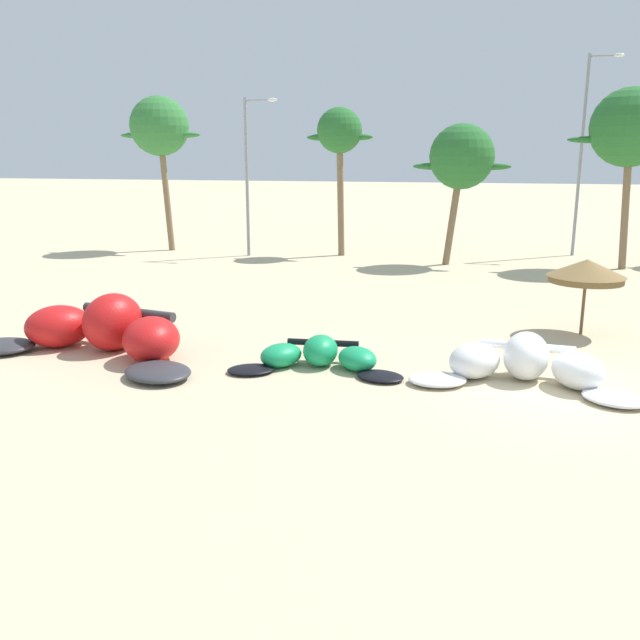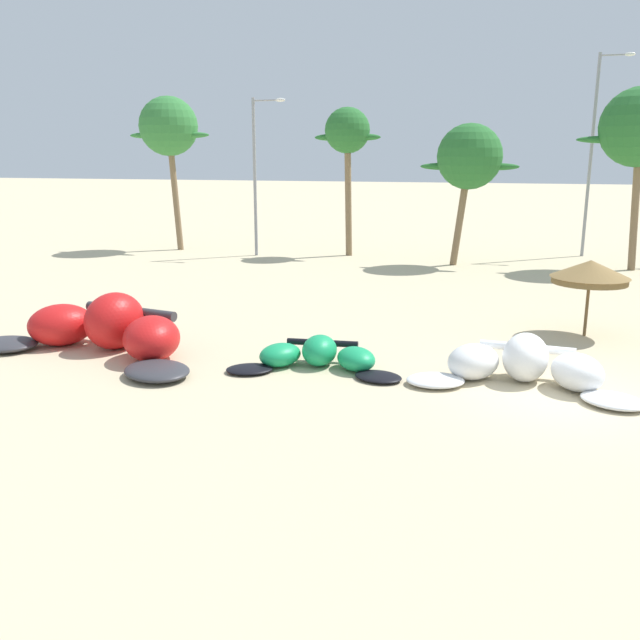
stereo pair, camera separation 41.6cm
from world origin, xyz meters
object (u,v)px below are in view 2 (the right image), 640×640
(kite_far_left, at_px, (105,330))
(palm_left, at_px, (347,134))
(palm_leftmost, at_px, (169,128))
(palm_center_left, at_px, (640,128))
(lamppost_west, at_px, (257,169))
(beach_umbrella_near_van, at_px, (590,272))
(palm_left_of_gap, at_px, (469,158))
(lamppost_west_center, at_px, (594,147))
(kite_left, at_px, (318,356))
(kite_left_of_center, at_px, (524,366))

(kite_far_left, relative_size, palm_left, 0.96)
(palm_leftmost, bearing_deg, palm_center_left, -1.45)
(palm_left, xyz_separation_m, lamppost_west, (-4.82, -1.46, -1.88))
(kite_far_left, distance_m, beach_umbrella_near_van, 14.96)
(palm_left_of_gap, distance_m, lamppost_west_center, 8.28)
(beach_umbrella_near_van, xyz_separation_m, palm_left_of_gap, (-4.78, 13.45, 3.42))
(kite_left, relative_size, palm_left_of_gap, 0.68)
(palm_leftmost, bearing_deg, kite_left_of_center, -44.88)
(palm_left, relative_size, lamppost_west, 0.95)
(palm_left, distance_m, lamppost_west, 5.37)
(kite_far_left, distance_m, lamppost_west_center, 29.40)
(beach_umbrella_near_van, bearing_deg, lamppost_west_center, 85.13)
(kite_far_left, bearing_deg, palm_center_left, 49.94)
(kite_left_of_center, distance_m, palm_leftmost, 29.59)
(lamppost_west_center, bearing_deg, palm_center_left, -70.92)
(beach_umbrella_near_van, xyz_separation_m, lamppost_west_center, (1.59, 18.70, 3.98))
(palm_left, distance_m, palm_left_of_gap, 7.19)
(kite_far_left, xyz_separation_m, lamppost_west_center, (15.30, 24.52, 5.40))
(palm_center_left, bearing_deg, kite_left_of_center, -104.45)
(beach_umbrella_near_van, height_order, palm_leftmost, palm_leftmost)
(palm_left, bearing_deg, beach_umbrella_near_van, -52.86)
(lamppost_west, bearing_deg, palm_left_of_gap, -2.05)
(palm_leftmost, height_order, palm_left, palm_leftmost)
(palm_leftmost, bearing_deg, palm_left_of_gap, -4.62)
(kite_far_left, distance_m, palm_leftmost, 23.35)
(palm_leftmost, bearing_deg, kite_left, -53.66)
(beach_umbrella_near_van, bearing_deg, palm_left, 127.14)
(beach_umbrella_near_van, bearing_deg, palm_center_left, 77.54)
(palm_left, distance_m, palm_center_left, 14.79)
(kite_left, xyz_separation_m, palm_leftmost, (-15.05, 20.45, 6.88))
(beach_umbrella_near_van, distance_m, palm_center_left, 15.34)
(palm_center_left, height_order, lamppost_west_center, lamppost_west_center)
(kite_far_left, relative_size, palm_leftmost, 0.88)
(kite_far_left, relative_size, palm_left_of_gap, 1.10)
(lamppost_west_center, bearing_deg, beach_umbrella_near_van, -94.87)
(beach_umbrella_near_van, relative_size, lamppost_west, 0.28)
(beach_umbrella_near_van, distance_m, palm_leftmost, 27.32)
(palm_left, height_order, lamppost_west_center, lamppost_west_center)
(palm_left_of_gap, bearing_deg, palm_center_left, 5.57)
(kite_far_left, bearing_deg, palm_leftmost, 112.66)
(lamppost_west, bearing_deg, lamppost_west_center, 15.02)
(palm_left_of_gap, bearing_deg, kite_far_left, -114.86)
(kite_left_of_center, height_order, palm_leftmost, palm_leftmost)
(kite_left_of_center, distance_m, palm_left, 23.78)
(kite_left, bearing_deg, kite_far_left, -177.94)
(kite_far_left, distance_m, kite_left, 6.43)
(kite_far_left, height_order, lamppost_west_center, lamppost_west_center)
(palm_left_of_gap, bearing_deg, lamppost_west_center, 39.46)
(palm_left_of_gap, relative_size, palm_center_left, 0.81)
(kite_far_left, height_order, palm_center_left, palm_center_left)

